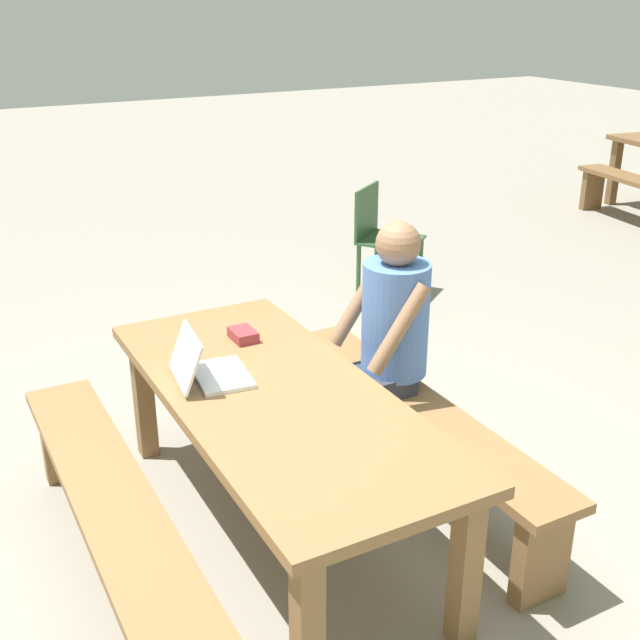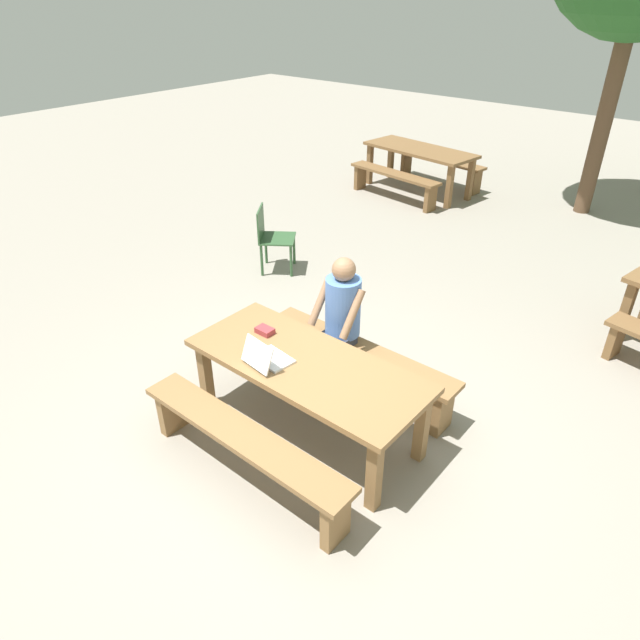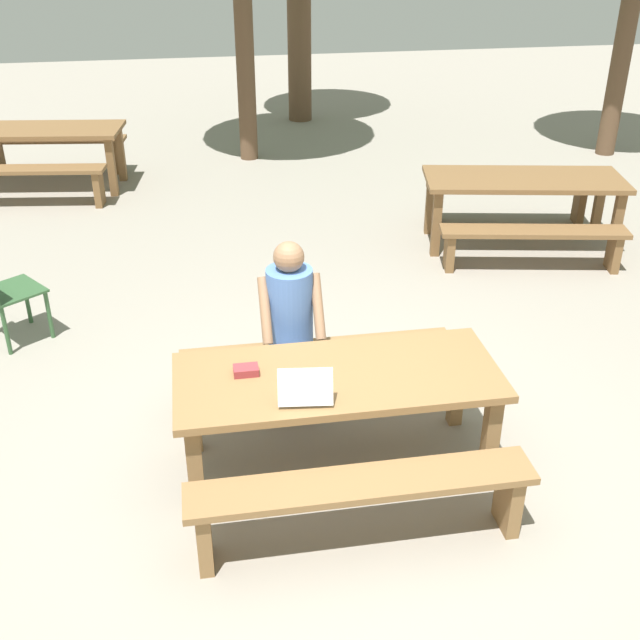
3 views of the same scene
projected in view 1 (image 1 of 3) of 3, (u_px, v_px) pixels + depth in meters
ground_plane at (279, 530)px, 3.59m from camera, size 30.00×30.00×0.00m
picnic_table_front at (276, 412)px, 3.36m from camera, size 2.01×0.84×0.70m
bench_near at (111, 511)px, 3.14m from camera, size 1.96×0.30×0.46m
bench_far at (415, 423)px, 3.78m from camera, size 1.96×0.30×0.46m
laptop at (207, 368)px, 3.40m from camera, size 0.35×0.34×0.23m
small_pouch at (243, 335)px, 3.81m from camera, size 0.15×0.11×0.05m
person_seated at (389, 331)px, 3.76m from camera, size 0.43×0.42×1.29m
plastic_chair at (382, 236)px, 6.25m from camera, size 0.62×0.62×0.85m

